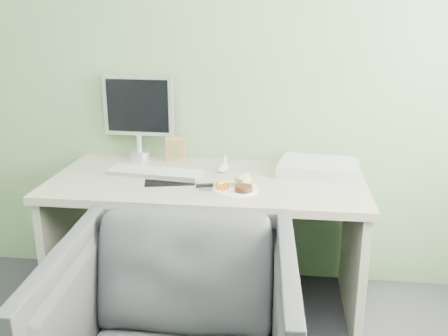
# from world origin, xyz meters

# --- Properties ---
(wall_back) EXTENTS (3.50, 0.00, 3.50)m
(wall_back) POSITION_xyz_m (0.00, 2.00, 1.35)
(wall_back) COLOR gray
(wall_back) RESTS_ON floor
(desk) EXTENTS (1.60, 0.75, 0.73)m
(desk) POSITION_xyz_m (0.00, 1.62, 0.55)
(desk) COLOR #B1A294
(desk) RESTS_ON floor
(plate) EXTENTS (0.22, 0.22, 0.01)m
(plate) POSITION_xyz_m (0.16, 1.47, 0.74)
(plate) COLOR white
(plate) RESTS_ON desk
(steak) EXTENTS (0.10, 0.10, 0.03)m
(steak) POSITION_xyz_m (0.20, 1.43, 0.76)
(steak) COLOR black
(steak) RESTS_ON plate
(potato_pile) EXTENTS (0.12, 0.11, 0.06)m
(potato_pile) POSITION_xyz_m (0.20, 1.53, 0.77)
(potato_pile) COLOR tan
(potato_pile) RESTS_ON plate
(carrot_heap) EXTENTS (0.06, 0.05, 0.04)m
(carrot_heap) POSITION_xyz_m (0.10, 1.45, 0.76)
(carrot_heap) COLOR #FB6605
(carrot_heap) RESTS_ON plate
(steak_knife) EXTENTS (0.21, 0.08, 0.02)m
(steak_knife) POSITION_xyz_m (0.05, 1.46, 0.75)
(steak_knife) COLOR silver
(steak_knife) RESTS_ON plate
(mousepad) EXTENTS (0.29, 0.27, 0.00)m
(mousepad) POSITION_xyz_m (-0.19, 1.59, 0.73)
(mousepad) COLOR black
(mousepad) RESTS_ON desk
(keyboard) EXTENTS (0.50, 0.20, 0.02)m
(keyboard) POSITION_xyz_m (-0.28, 1.64, 0.75)
(keyboard) COLOR white
(keyboard) RESTS_ON desk
(computer_mouse) EXTENTS (0.07, 0.11, 0.04)m
(computer_mouse) POSITION_xyz_m (0.07, 1.76, 0.75)
(computer_mouse) COLOR white
(computer_mouse) RESTS_ON desk
(photo_frame) EXTENTS (0.12, 0.04, 0.15)m
(photo_frame) POSITION_xyz_m (-0.22, 1.91, 0.80)
(photo_frame) COLOR #9B6948
(photo_frame) RESTS_ON desk
(eyedrop_bottle) EXTENTS (0.02, 0.02, 0.06)m
(eyedrop_bottle) POSITION_xyz_m (0.06, 1.88, 0.76)
(eyedrop_bottle) COLOR white
(eyedrop_bottle) RESTS_ON desk
(scanner) EXTENTS (0.45, 0.33, 0.06)m
(scanner) POSITION_xyz_m (0.57, 1.77, 0.76)
(scanner) COLOR silver
(scanner) RESTS_ON desk
(monitor) EXTENTS (0.41, 0.13, 0.48)m
(monitor) POSITION_xyz_m (-0.44, 1.94, 1.00)
(monitor) COLOR silver
(monitor) RESTS_ON desk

